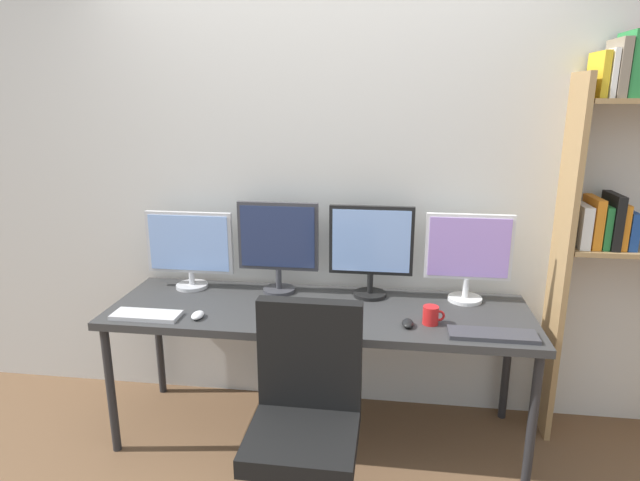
{
  "coord_description": "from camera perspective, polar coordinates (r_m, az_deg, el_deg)",
  "views": [
    {
      "loc": [
        0.35,
        -1.95,
        1.8
      ],
      "look_at": [
        0.0,
        0.65,
        1.09
      ],
      "focal_mm": 29.89,
      "sensor_mm": 36.0,
      "label": 1
    }
  ],
  "objects": [
    {
      "name": "wall_back",
      "position": [
        3.03,
        0.95,
        5.66
      ],
      "size": [
        4.57,
        0.1,
        2.6
      ],
      "color": "silver",
      "rests_on": "ground_plane"
    },
    {
      "name": "desk",
      "position": [
        2.8,
        -0.14,
        -8.21
      ],
      "size": [
        2.17,
        0.68,
        0.74
      ],
      "color": "#333333",
      "rests_on": "ground_plane"
    },
    {
      "name": "bookshelf",
      "position": [
        3.07,
        30.72,
        3.45
      ],
      "size": [
        0.83,
        0.28,
        2.09
      ],
      "color": "#9E7A4C",
      "rests_on": "ground_plane"
    },
    {
      "name": "office_chair",
      "position": [
        2.37,
        -1.6,
        -20.98
      ],
      "size": [
        0.52,
        0.52,
        0.99
      ],
      "color": "#2D2D33",
      "rests_on": "ground_plane"
    },
    {
      "name": "monitor_far_left",
      "position": [
        3.09,
        -13.78,
        -0.69
      ],
      "size": [
        0.5,
        0.18,
        0.44
      ],
      "color": "silver",
      "rests_on": "desk"
    },
    {
      "name": "monitor_center_left",
      "position": [
        2.93,
        -4.51,
        -0.21
      ],
      "size": [
        0.44,
        0.18,
        0.51
      ],
      "color": "#38383D",
      "rests_on": "desk"
    },
    {
      "name": "monitor_center_right",
      "position": [
        2.87,
        5.49,
        -0.65
      ],
      "size": [
        0.45,
        0.18,
        0.5
      ],
      "color": "black",
      "rests_on": "desk"
    },
    {
      "name": "monitor_far_right",
      "position": [
        2.9,
        15.58,
        -1.31
      ],
      "size": [
        0.45,
        0.18,
        0.47
      ],
      "color": "silver",
      "rests_on": "desk"
    },
    {
      "name": "keyboard_left",
      "position": [
        2.81,
        -18.09,
        -7.6
      ],
      "size": [
        0.34,
        0.13,
        0.02
      ],
      "primitive_type": "cube",
      "color": "silver",
      "rests_on": "desk"
    },
    {
      "name": "keyboard_center",
      "position": [
        2.57,
        -0.85,
        -8.98
      ],
      "size": [
        0.35,
        0.13,
        0.02
      ],
      "primitive_type": "cube",
      "color": "silver",
      "rests_on": "desk"
    },
    {
      "name": "keyboard_right",
      "position": [
        2.59,
        17.99,
        -9.57
      ],
      "size": [
        0.4,
        0.13,
        0.02
      ],
      "primitive_type": "cube",
      "color": "#38383D",
      "rests_on": "desk"
    },
    {
      "name": "mouse_left_side",
      "position": [
        2.6,
        9.37,
        -8.73
      ],
      "size": [
        0.06,
        0.1,
        0.03
      ],
      "primitive_type": "ellipsoid",
      "color": "black",
      "rests_on": "desk"
    },
    {
      "name": "mouse_right_side",
      "position": [
        2.72,
        -12.97,
        -7.8
      ],
      "size": [
        0.06,
        0.1,
        0.03
      ],
      "primitive_type": "ellipsoid",
      "color": "silver",
      "rests_on": "desk"
    },
    {
      "name": "laptop_closed",
      "position": [
        2.74,
        -0.96,
        -7.36
      ],
      "size": [
        0.33,
        0.23,
        0.02
      ],
      "primitive_type": "cube",
      "rotation": [
        0.0,
        0.0,
        0.03
      ],
      "color": "#2D2D2D",
      "rests_on": "desk"
    },
    {
      "name": "coffee_mug",
      "position": [
        2.64,
        11.82,
        -7.84
      ],
      "size": [
        0.11,
        0.08,
        0.09
      ],
      "color": "red",
      "rests_on": "desk"
    }
  ]
}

